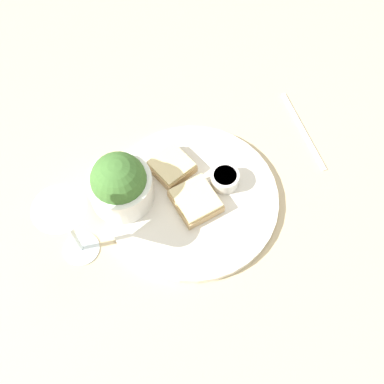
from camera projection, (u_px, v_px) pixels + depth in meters
ground_plane at (192, 200)px, 0.90m from camera, size 4.00×4.00×0.00m
dinner_plate at (192, 199)px, 0.90m from camera, size 0.32×0.32×0.01m
salad_bowl at (120, 184)px, 0.85m from camera, size 0.12×0.12×0.11m
sauce_ramekin at (225, 179)px, 0.89m from camera, size 0.05×0.05×0.03m
cheese_toast_near at (195, 201)px, 0.87m from camera, size 0.09×0.08×0.03m
cheese_toast_far at (172, 166)px, 0.91m from camera, size 0.09×0.09×0.03m
wine_glass at (66, 221)px, 0.75m from camera, size 0.08×0.08×0.17m
fork at (303, 130)px, 0.97m from camera, size 0.20×0.03×0.01m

